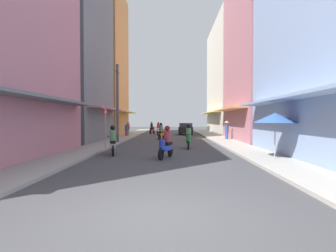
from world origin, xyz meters
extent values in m
plane|color=#424244|center=(0.00, 17.05, 0.00)|extent=(92.61, 92.61, 0.00)
cube|color=#9E9991|center=(-4.75, 17.05, 0.06)|extent=(2.05, 50.09, 0.12)
cube|color=#ADA89E|center=(4.75, 17.05, 0.06)|extent=(2.05, 50.09, 0.12)
cube|color=slate|center=(-5.27, 5.57, 2.80)|extent=(1.10, 11.83, 0.12)
cube|color=slate|center=(-8.77, 17.28, 8.38)|extent=(6.00, 8.88, 16.76)
cube|color=#B7727F|center=(-5.27, 17.28, 2.80)|extent=(1.10, 7.99, 0.12)
cube|color=#D88C4C|center=(-8.77, 26.73, 8.73)|extent=(6.00, 8.20, 17.47)
cube|color=#EFD159|center=(-5.27, 26.73, 2.80)|extent=(1.10, 7.38, 0.12)
cube|color=#8CA5CC|center=(5.27, 5.91, 2.80)|extent=(1.10, 12.43, 0.12)
cube|color=#B7727F|center=(8.77, 18.29, 7.90)|extent=(6.00, 9.79, 15.79)
cube|color=#D88C4C|center=(5.27, 18.29, 2.80)|extent=(1.10, 8.81, 0.12)
cube|color=silver|center=(8.77, 30.11, 7.30)|extent=(6.00, 13.05, 14.59)
cube|color=#EFD159|center=(5.27, 30.11, 2.80)|extent=(1.10, 11.75, 0.12)
cylinder|color=black|center=(1.30, 11.29, 0.28)|extent=(0.13, 0.56, 0.56)
cylinder|color=black|center=(1.41, 12.54, 0.28)|extent=(0.13, 0.56, 0.56)
cube|color=#197233|center=(1.36, 11.97, 0.50)|extent=(0.36, 1.02, 0.24)
cube|color=black|center=(1.38, 12.17, 0.70)|extent=(0.33, 0.58, 0.14)
cylinder|color=#197233|center=(1.31, 11.42, 0.70)|extent=(0.28, 0.28, 0.45)
cylinder|color=black|center=(1.31, 11.42, 0.95)|extent=(0.55, 0.08, 0.03)
cylinder|color=#598C59|center=(1.37, 12.12, 1.05)|extent=(0.34, 0.34, 0.55)
sphere|color=black|center=(1.37, 12.12, 1.45)|extent=(0.26, 0.26, 0.26)
cylinder|color=black|center=(-3.04, 9.40, 0.28)|extent=(0.22, 0.56, 0.56)
cylinder|color=black|center=(-2.71, 8.19, 0.28)|extent=(0.22, 0.56, 0.56)
cube|color=#B2B2B7|center=(-2.86, 8.75, 0.50)|extent=(0.53, 1.04, 0.24)
cube|color=black|center=(-2.81, 8.56, 0.70)|extent=(0.42, 0.61, 0.14)
cylinder|color=#B2B2B7|center=(-3.00, 9.28, 0.70)|extent=(0.28, 0.28, 0.45)
cylinder|color=black|center=(-3.00, 9.28, 0.95)|extent=(0.54, 0.17, 0.03)
cylinder|color=#598C59|center=(-2.82, 8.60, 1.05)|extent=(0.34, 0.34, 0.55)
sphere|color=black|center=(-2.82, 8.60, 1.45)|extent=(0.26, 0.26, 0.26)
cylinder|color=black|center=(-0.55, 20.08, 0.28)|extent=(0.23, 0.56, 0.56)
cylinder|color=black|center=(-0.89, 18.88, 0.28)|extent=(0.23, 0.56, 0.56)
cube|color=orange|center=(-0.73, 19.43, 0.50)|extent=(0.54, 1.04, 0.24)
cube|color=black|center=(-0.79, 19.24, 0.70)|extent=(0.42, 0.62, 0.14)
cylinder|color=orange|center=(-0.58, 19.96, 0.70)|extent=(0.28, 0.28, 0.45)
cylinder|color=black|center=(-0.58, 19.96, 0.95)|extent=(0.54, 0.18, 0.03)
cylinder|color=#598C59|center=(-0.77, 19.29, 1.05)|extent=(0.34, 0.34, 0.55)
sphere|color=black|center=(-0.77, 19.29, 1.45)|extent=(0.26, 0.26, 0.26)
cylinder|color=black|center=(-2.21, 29.45, 0.28)|extent=(0.23, 0.56, 0.56)
cylinder|color=black|center=(-2.54, 28.24, 0.28)|extent=(0.23, 0.56, 0.56)
cube|color=red|center=(-2.39, 28.80, 0.50)|extent=(0.54, 1.04, 0.24)
cube|color=black|center=(-2.44, 28.60, 0.70)|extent=(0.42, 0.61, 0.14)
cylinder|color=red|center=(-2.24, 29.33, 0.70)|extent=(0.28, 0.28, 0.45)
cylinder|color=black|center=(-2.24, 29.33, 0.95)|extent=(0.54, 0.18, 0.03)
cylinder|color=#262628|center=(-2.43, 28.65, 1.05)|extent=(0.34, 0.34, 0.55)
sphere|color=red|center=(-2.43, 28.65, 1.45)|extent=(0.26, 0.26, 0.26)
cylinder|color=black|center=(-0.21, 6.93, 0.28)|extent=(0.26, 0.55, 0.56)
cylinder|color=black|center=(0.21, 8.11, 0.28)|extent=(0.26, 0.55, 0.56)
cube|color=#1E38B7|center=(0.02, 7.57, 0.50)|extent=(0.60, 1.04, 0.24)
cube|color=black|center=(0.09, 7.76, 0.70)|extent=(0.45, 0.62, 0.14)
cylinder|color=#1E38B7|center=(-0.16, 7.05, 0.70)|extent=(0.28, 0.28, 0.45)
cylinder|color=black|center=(-0.16, 7.05, 0.95)|extent=(0.53, 0.21, 0.03)
cylinder|color=#99333F|center=(0.07, 7.71, 1.05)|extent=(0.34, 0.34, 0.55)
sphere|color=maroon|center=(0.07, 7.71, 1.45)|extent=(0.26, 0.26, 0.26)
cylinder|color=black|center=(-1.44, 25.31, 0.28)|extent=(0.10, 0.56, 0.56)
cylinder|color=black|center=(-1.39, 26.56, 0.28)|extent=(0.10, 0.56, 0.56)
cube|color=silver|center=(-1.41, 25.98, 0.50)|extent=(0.32, 1.01, 0.24)
cube|color=black|center=(-1.41, 26.18, 0.70)|extent=(0.30, 0.57, 0.14)
cylinder|color=silver|center=(-1.44, 25.43, 0.70)|extent=(0.28, 0.28, 0.45)
cylinder|color=black|center=(-1.44, 25.43, 0.95)|extent=(0.55, 0.05, 0.03)
cylinder|color=#99333F|center=(-1.41, 26.13, 1.05)|extent=(0.34, 0.34, 0.55)
sphere|color=red|center=(-1.41, 26.13, 1.45)|extent=(0.26, 0.26, 0.26)
cube|color=black|center=(2.00, 27.91, 0.60)|extent=(2.02, 4.21, 0.70)
cube|color=#333D47|center=(1.99, 27.76, 1.15)|extent=(1.73, 2.20, 0.60)
cylinder|color=black|center=(1.33, 29.21, 0.32)|extent=(0.22, 0.65, 0.64)
cylinder|color=black|center=(2.83, 29.11, 0.32)|extent=(0.22, 0.65, 0.64)
cylinder|color=black|center=(1.17, 26.71, 0.32)|extent=(0.22, 0.65, 0.64)
cylinder|color=black|center=(2.67, 26.61, 0.32)|extent=(0.22, 0.65, 0.64)
cylinder|color=#99333F|center=(-4.61, 22.60, 0.35)|extent=(0.28, 0.28, 0.71)
cylinder|color=#334C8C|center=(-4.61, 22.60, 1.00)|extent=(0.34, 0.34, 0.60)
sphere|color=tan|center=(-4.61, 22.60, 1.44)|extent=(0.22, 0.22, 0.22)
cylinder|color=#334C8C|center=(5.17, 18.40, 0.39)|extent=(0.28, 0.28, 0.78)
cylinder|color=#334C8C|center=(5.17, 18.40, 1.11)|extent=(0.34, 0.34, 0.66)
sphere|color=#9E7256|center=(5.17, 18.40, 1.58)|extent=(0.22, 0.22, 0.22)
cone|color=#D1B77A|center=(5.17, 18.40, 1.68)|extent=(0.44, 0.44, 0.16)
cylinder|color=#598C59|center=(-4.81, 24.76, 0.37)|extent=(0.28, 0.28, 0.74)
cylinder|color=#99333F|center=(-4.81, 24.76, 1.06)|extent=(0.34, 0.34, 0.63)
sphere|color=#9E7256|center=(-4.81, 24.76, 1.51)|extent=(0.22, 0.22, 0.22)
cone|color=#D1B77A|center=(-4.81, 24.76, 1.61)|extent=(0.44, 0.44, 0.16)
cylinder|color=#99999E|center=(4.96, 6.85, 1.00)|extent=(0.05, 0.05, 2.01)
cone|color=#335999|center=(4.96, 6.85, 1.96)|extent=(1.92, 1.92, 0.45)
cylinder|color=#4C4C4F|center=(-3.98, 15.20, 3.08)|extent=(0.20, 0.20, 6.17)
cylinder|color=#3F382D|center=(-3.98, 15.20, 5.57)|extent=(0.08, 1.20, 0.08)
cylinder|color=gray|center=(-3.88, 11.19, 1.30)|extent=(0.07, 0.07, 2.60)
cylinder|color=red|center=(-3.88, 11.19, 2.35)|extent=(0.02, 0.60, 0.60)
cube|color=white|center=(-3.88, 11.19, 2.35)|extent=(0.03, 0.40, 0.10)
camera|label=1|loc=(0.34, -4.94, 1.87)|focal=27.75mm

